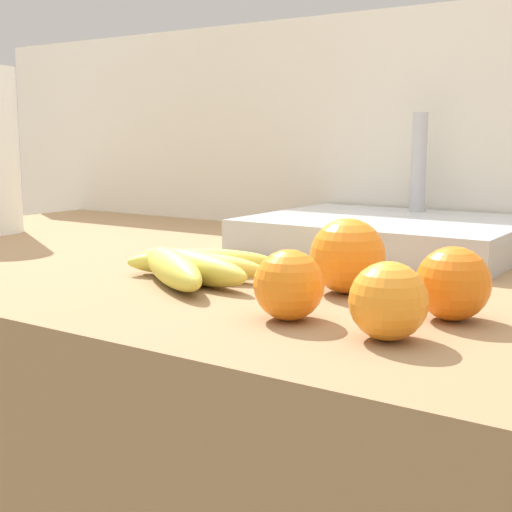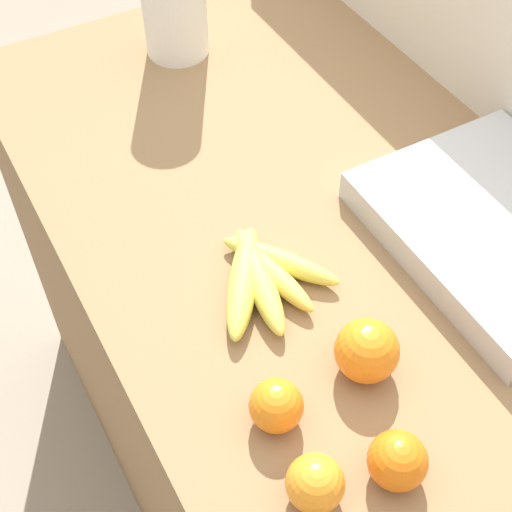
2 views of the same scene
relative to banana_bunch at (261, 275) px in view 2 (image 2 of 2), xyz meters
The scene contains 9 objects.
ground_plane 0.95m from the banana_bunch, 94.36° to the left, with size 6.00×6.00×0.00m, color gray.
counter 0.50m from the banana_bunch, 94.36° to the left, with size 1.46×0.73×0.92m, color olive.
wall_back 0.61m from the banana_bunch, 91.13° to the left, with size 1.86×0.06×1.30m, color silver.
banana_bunch is the anchor object (origin of this frame).
orange_center 0.21m from the banana_bunch, 24.40° to the right, with size 0.07×0.07×0.07m, color orange.
orange_front 0.31m from the banana_bunch, ahead, with size 0.07×0.07×0.07m, color orange.
orange_right 0.31m from the banana_bunch, 18.28° to the right, with size 0.07×0.07×0.07m, color orange.
orange_back_right 0.19m from the banana_bunch, 14.33° to the left, with size 0.08×0.08×0.08m, color orange.
sink_basin 0.36m from the banana_bunch, 73.96° to the left, with size 0.38×0.31×0.20m.
Camera 2 is at (0.55, -0.45, 1.72)m, focal length 51.09 mm.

